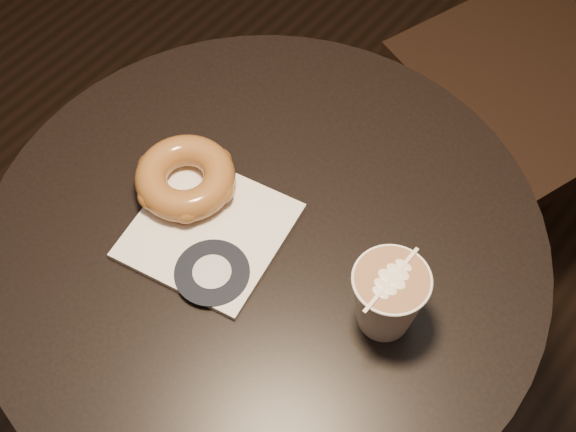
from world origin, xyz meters
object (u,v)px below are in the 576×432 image
at_px(cafe_table, 267,312).
at_px(doughnut, 185,178).
at_px(latte_cup, 388,299).
at_px(pastry_bag, 209,231).

xyz_separation_m(cafe_table, doughnut, (-0.12, -0.00, 0.23)).
xyz_separation_m(cafe_table, latte_cup, (0.17, 0.01, 0.25)).
bearing_deg(pastry_bag, doughnut, 144.45).
bearing_deg(pastry_bag, cafe_table, 17.69).
height_order(cafe_table, doughnut, doughnut).
bearing_deg(cafe_table, doughnut, -178.53).
relative_size(cafe_table, latte_cup, 7.80).
bearing_deg(cafe_table, pastry_bag, -151.48).
height_order(cafe_table, pastry_bag, pastry_bag).
distance_m(pastry_bag, doughnut, 0.07).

